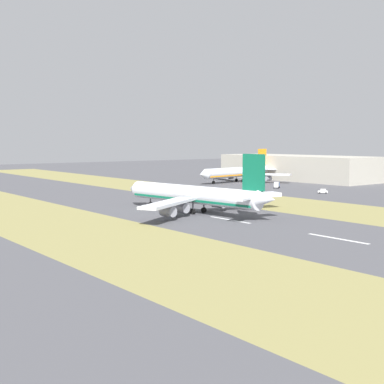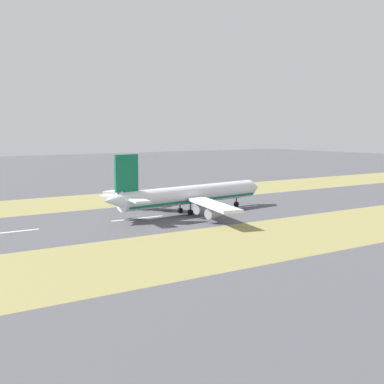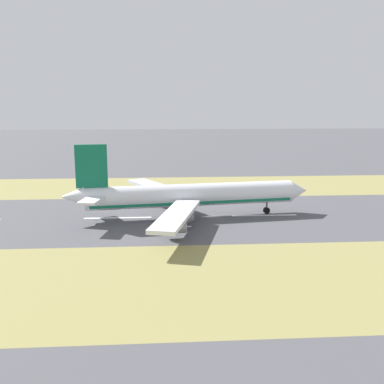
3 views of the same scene
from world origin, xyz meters
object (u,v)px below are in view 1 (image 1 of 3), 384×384
airplane_parked_apron (239,172)px  service_truck (277,185)px  terminal_building (297,167)px  apron_car (323,191)px  airplane_main_jet (196,195)px

airplane_parked_apron → service_truck: size_ratio=10.32×
terminal_building → apron_car: size_ratio=23.51×
airplane_main_jet → terminal_building: (147.27, 84.77, 1.44)m
apron_car → airplane_parked_apron: bearing=77.9°
airplane_main_jet → service_truck: size_ratio=10.89×
terminal_building → airplane_parked_apron: 43.80m
apron_car → airplane_main_jet: bearing=-168.8°
airplane_main_jet → terminal_building: size_ratio=0.65×
terminal_building → apron_car: 89.81m
terminal_building → service_truck: (-55.80, -35.40, -5.80)m
airplane_main_jet → airplane_parked_apron: airplane_main_jet is taller
airplane_main_jet → apron_car: airplane_main_jet is taller
airplane_parked_apron → apron_car: size_ratio=14.43×
airplane_main_jet → service_truck: 104.04m
terminal_building → apron_car: bearing=-131.3°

